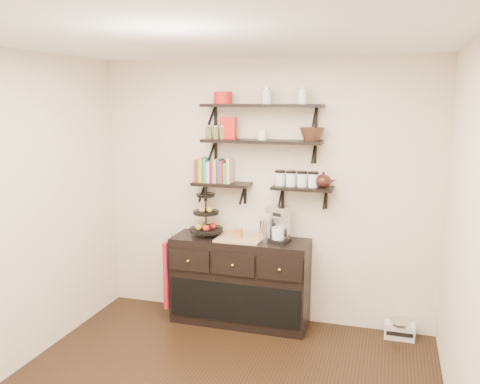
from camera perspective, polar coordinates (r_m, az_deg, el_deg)
name	(u,v)px	position (r m, az deg, el deg)	size (l,w,h in m)	color
ceiling	(201,37)	(3.50, -4.36, 16.94)	(3.50, 3.50, 0.02)	white
back_wall	(264,192)	(5.24, 2.73, -0.02)	(3.50, 0.02, 2.70)	beige
left_wall	(0,219)	(4.52, -25.30, -2.72)	(0.02, 3.50, 2.70)	beige
right_wall	(473,257)	(3.43, 24.68, -6.68)	(0.02, 3.50, 2.70)	beige
shelf_top	(262,106)	(5.03, 2.44, 9.64)	(1.20, 0.27, 0.23)	black
shelf_mid	(261,142)	(5.04, 2.41, 5.67)	(1.20, 0.27, 0.23)	black
shelf_low_left	(222,185)	(5.23, -2.05, 0.83)	(0.60, 0.25, 0.23)	black
shelf_low_right	(303,189)	(5.03, 7.05, 0.37)	(0.60, 0.25, 0.23)	black
cookbooks	(216,171)	(5.23, -2.75, 2.35)	(0.40, 0.15, 0.26)	red
glass_canisters	(296,180)	(5.02, 6.34, 1.38)	(0.43, 0.10, 0.13)	silver
sideboard	(240,281)	(5.31, 0.01, -9.93)	(1.40, 0.50, 0.92)	black
fruit_stand	(206,220)	(5.24, -3.79, -3.11)	(0.34, 0.34, 0.50)	black
candle	(238,233)	(5.16, -0.25, -4.65)	(0.08, 0.08, 0.08)	#9D6024
coffee_maker	(279,224)	(5.05, 4.41, -3.64)	(0.24, 0.24, 0.36)	black
thermal_carafe	(265,231)	(5.06, 2.83, -4.36)	(0.11, 0.11, 0.22)	silver
apron	(171,272)	(5.45, -7.76, -8.91)	(0.04, 0.30, 0.71)	maroon
radio	(400,330)	(5.34, 17.48, -14.58)	(0.29, 0.19, 0.17)	silver
recipe_box	(228,128)	(5.13, -1.32, 7.19)	(0.16, 0.06, 0.22)	red
walnut_bowl	(312,134)	(4.94, 8.08, 6.44)	(0.24, 0.24, 0.13)	black
ramekins	(262,135)	(5.03, 2.51, 6.41)	(0.09, 0.09, 0.10)	white
teapot	(323,180)	(4.98, 9.34, 1.37)	(0.21, 0.15, 0.15)	#33130F
red_pot	(223,98)	(5.14, -1.94, 10.54)	(0.18, 0.18, 0.12)	red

